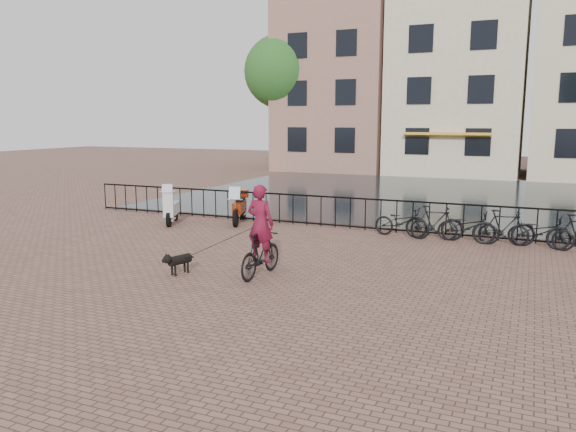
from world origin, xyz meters
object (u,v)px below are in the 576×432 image
at_px(cyclist, 260,236).
at_px(dog, 180,263).
at_px(motorcycle, 239,203).
at_px(scooter, 172,202).

distance_m(cyclist, dog, 1.97).
distance_m(dog, motorcycle, 6.50).
xyz_separation_m(dog, motorcycle, (-1.83, 6.22, 0.42)).
xyz_separation_m(cyclist, scooter, (-5.65, 4.66, -0.20)).
xyz_separation_m(cyclist, dog, (-1.76, -0.57, -0.65)).
height_order(cyclist, scooter, cyclist).
bearing_deg(scooter, cyclist, -64.18).
height_order(dog, scooter, scooter).
bearing_deg(cyclist, motorcycle, -54.15).
bearing_deg(scooter, dog, -78.08).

